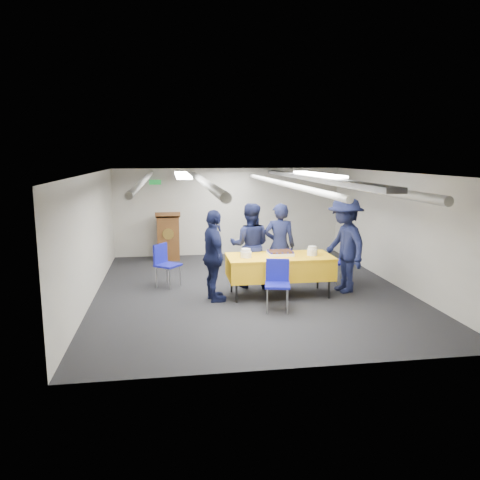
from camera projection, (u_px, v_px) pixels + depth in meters
name	position (u px, v px, depth m)	size (l,w,h in m)	color
ground	(251.00, 290.00, 9.27)	(7.00, 7.00, 0.00)	black
room_shell	(252.00, 197.00, 9.35)	(6.00, 7.00, 2.30)	beige
serving_table	(279.00, 267.00, 8.82)	(1.98, 0.92, 0.77)	black
sheet_cake	(280.00, 253.00, 8.85)	(0.48, 0.37, 0.09)	white
plate_stack_left	(246.00, 253.00, 8.63)	(0.21, 0.21, 0.16)	white
plate_stack_right	(312.00, 251.00, 8.82)	(0.20, 0.20, 0.17)	white
podium	(168.00, 236.00, 11.88)	(0.62, 0.53, 1.25)	brown
chair_near	(277.00, 279.00, 8.03)	(0.50, 0.50, 0.87)	gray
chair_right	(342.00, 258.00, 9.73)	(0.52, 0.52, 0.87)	gray
chair_left	(165.00, 261.00, 9.44)	(0.59, 0.59, 0.87)	gray
sailor_a	(279.00, 246.00, 9.31)	(0.62, 0.41, 1.71)	black
sailor_b	(250.00, 245.00, 9.38)	(0.83, 0.64, 1.70)	black
sailor_c	(214.00, 256.00, 8.45)	(0.98, 0.41, 1.68)	black
sailor_d	(345.00, 245.00, 9.02)	(1.20, 0.69, 1.86)	black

